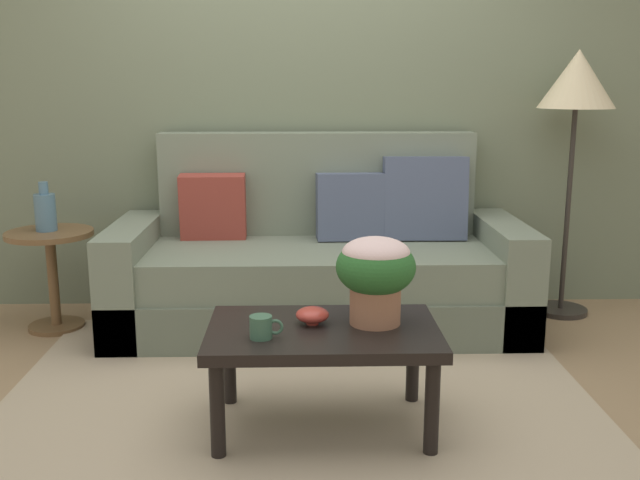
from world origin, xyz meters
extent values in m
plane|color=#997A56|center=(0.00, 0.00, 0.00)|extent=(14.00, 14.00, 0.00)
cube|color=slate|center=(0.00, 1.33, 1.50)|extent=(6.40, 0.12, 2.99)
cube|color=tan|center=(0.00, -0.01, 0.01)|extent=(2.58, 1.85, 0.01)
cube|color=#626B59|center=(0.12, 0.77, 0.13)|extent=(2.27, 0.91, 0.26)
cube|color=slate|center=(0.12, 0.75, 0.37)|extent=(1.85, 0.82, 0.21)
cube|color=slate|center=(0.12, 1.14, 0.65)|extent=(1.85, 0.16, 0.84)
cube|color=slate|center=(-0.91, 0.77, 0.30)|extent=(0.21, 0.91, 0.60)
cube|color=slate|center=(1.15, 0.77, 0.30)|extent=(0.21, 0.91, 0.60)
cube|color=#4C5670|center=(0.30, 0.97, 0.66)|extent=(0.39, 0.22, 0.39)
cube|color=#93382D|center=(-0.49, 1.00, 0.66)|extent=(0.38, 0.17, 0.38)
cube|color=#4C5670|center=(0.73, 0.98, 0.71)|extent=(0.48, 0.22, 0.49)
cylinder|color=black|center=(-0.29, -0.67, 0.19)|extent=(0.06, 0.06, 0.38)
cylinder|color=black|center=(0.50, -0.67, 0.19)|extent=(0.06, 0.06, 0.38)
cylinder|color=black|center=(-0.29, -0.21, 0.19)|extent=(0.06, 0.06, 0.38)
cylinder|color=black|center=(0.50, -0.21, 0.19)|extent=(0.06, 0.06, 0.38)
cube|color=black|center=(0.10, -0.44, 0.40)|extent=(0.90, 0.58, 0.05)
cylinder|color=brown|center=(-1.37, 0.80, 0.01)|extent=(0.31, 0.31, 0.03)
cylinder|color=brown|center=(-1.37, 0.80, 0.28)|extent=(0.06, 0.06, 0.51)
cylinder|color=brown|center=(-1.37, 0.80, 0.55)|extent=(0.47, 0.47, 0.03)
cylinder|color=#2D2823|center=(1.58, 1.01, 0.01)|extent=(0.31, 0.31, 0.03)
cylinder|color=#2D2823|center=(1.58, 1.01, 0.62)|extent=(0.03, 0.03, 1.19)
cone|color=beige|center=(1.58, 1.01, 1.38)|extent=(0.43, 0.43, 0.33)
cylinder|color=#A36B4C|center=(0.31, -0.39, 0.50)|extent=(0.20, 0.20, 0.16)
ellipsoid|color=#286028|center=(0.31, -0.39, 0.66)|extent=(0.31, 0.31, 0.22)
ellipsoid|color=beige|center=(0.31, -0.39, 0.71)|extent=(0.27, 0.27, 0.12)
cylinder|color=#3D664C|center=(-0.13, -0.55, 0.47)|extent=(0.09, 0.09, 0.09)
torus|color=#3D664C|center=(-0.08, -0.55, 0.47)|extent=(0.06, 0.01, 0.06)
cylinder|color=#B2382D|center=(0.06, -0.39, 0.44)|extent=(0.05, 0.05, 0.02)
ellipsoid|color=#B2382D|center=(0.06, -0.39, 0.46)|extent=(0.13, 0.13, 0.06)
cylinder|color=slate|center=(-1.38, 0.82, 0.66)|extent=(0.11, 0.11, 0.20)
cylinder|color=slate|center=(-1.38, 0.82, 0.80)|extent=(0.05, 0.05, 0.07)
camera|label=1|loc=(0.01, -3.12, 1.37)|focal=40.58mm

